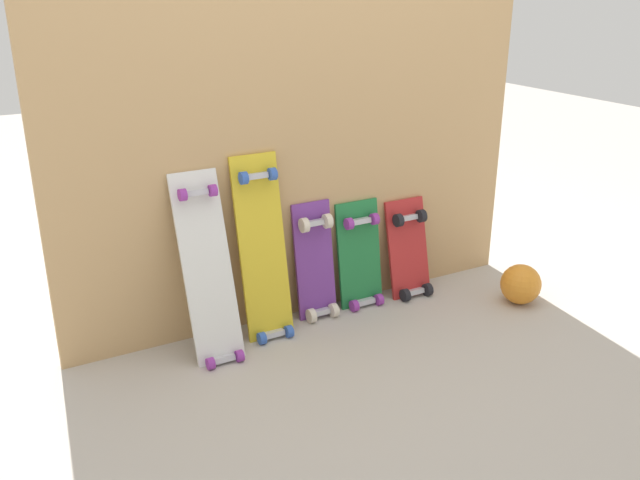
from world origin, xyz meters
name	(u,v)px	position (x,y,z in m)	size (l,w,h in m)	color
ground_plane	(313,313)	(0.00, 0.00, 0.00)	(12.00, 12.00, 0.00)	#B2AAA0
plywood_wall_panel	(304,123)	(0.00, 0.07, 0.89)	(2.25, 0.04, 1.79)	tan
skateboard_white	(209,277)	(-0.53, -0.09, 0.34)	(0.20, 0.31, 0.83)	silver
skateboard_yellow	(264,256)	(-0.26, -0.05, 0.36)	(0.21, 0.22, 0.86)	gold
skateboard_purple	(316,267)	(0.01, -0.01, 0.24)	(0.19, 0.16, 0.60)	#6B338C
skateboard_green	(360,261)	(0.25, -0.01, 0.22)	(0.23, 0.15, 0.57)	#1E7238
skateboard_red	(409,255)	(0.52, -0.03, 0.21)	(0.22, 0.18, 0.54)	#B22626
rubber_ball	(521,284)	(0.94, -0.38, 0.10)	(0.19, 0.19, 0.19)	orange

